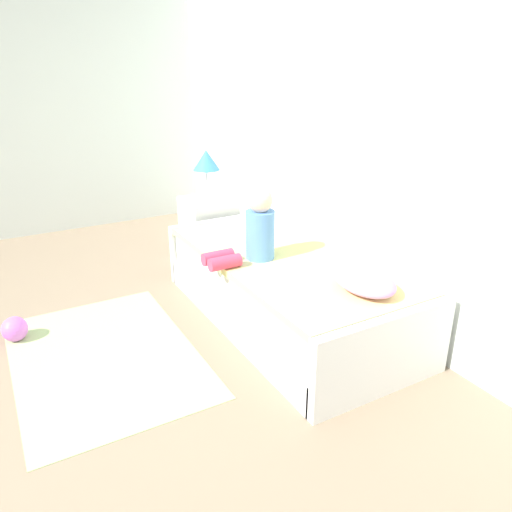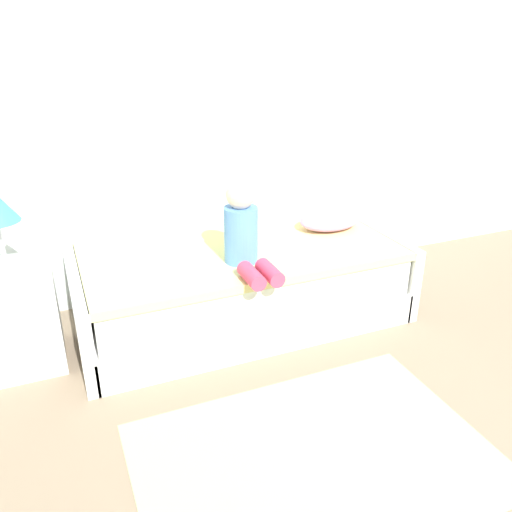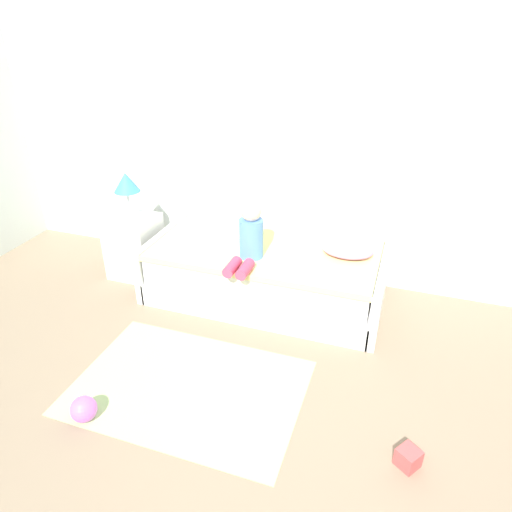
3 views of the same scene
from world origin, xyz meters
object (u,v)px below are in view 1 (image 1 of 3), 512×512
Objects in this scene: table_lamp at (206,163)px; pillow at (365,281)px; bed at (286,288)px; child_figure at (254,231)px; nightstand at (209,230)px; toy_ball at (15,329)px.

table_lamp reaches higher than pillow.
child_figure is at bearing -106.37° from bed.
nightstand is 2.07m from pillow.
bed is 4.14× the size of child_figure.
bed is 1.35m from nightstand.
pillow is (0.77, 0.33, -0.14)m from child_figure.
bed is at bearing 0.05° from nightstand.
bed is 3.52× the size of nightstand.
table_lamp is 2.09m from toy_ball.
pillow is at bearing 2.83° from nightstand.
table_lamp reaches higher than bed.
table_lamp is 0.88× the size of child_figure.
bed is at bearing -171.90° from pillow.
nightstand is at bearing -179.95° from bed.
pillow is 2.56× the size of toy_ball.
nightstand is 1.33× the size of table_lamp.
table_lamp reaches higher than nightstand.
pillow reaches higher than nightstand.
pillow is at bearing 2.83° from table_lamp.
bed is 12.26× the size of toy_ball.
table_lamp is at bearing -177.17° from pillow.
table_lamp is (-1.35, -0.00, 0.69)m from bed.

